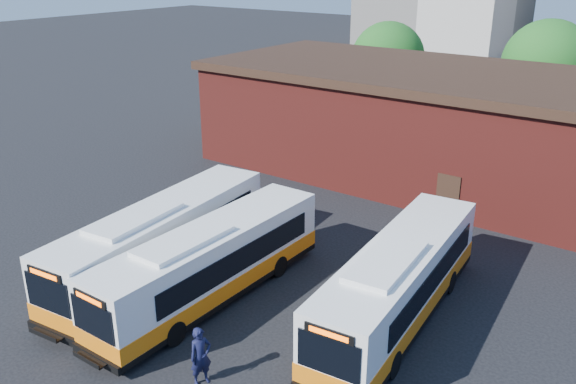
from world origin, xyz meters
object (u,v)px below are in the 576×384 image
Objects in this scene: bus_mideast at (211,266)px; transit_worker at (201,356)px; bus_east at (398,286)px; bus_midwest at (162,243)px.

transit_worker is (3.24, -3.95, -0.42)m from bus_mideast.
bus_mideast is 0.98× the size of bus_east.
bus_mideast is 5.78× the size of transit_worker.
bus_east is at bearing 23.11° from bus_mideast.
bus_midwest is at bearing 76.24° from transit_worker.
bus_east is at bearing -5.86° from transit_worker.
bus_mideast is at bearing -9.54° from bus_midwest.
bus_midwest reaches higher than transit_worker.
bus_midwest is at bearing -169.82° from bus_east.
bus_mideast is at bearing 59.39° from transit_worker.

